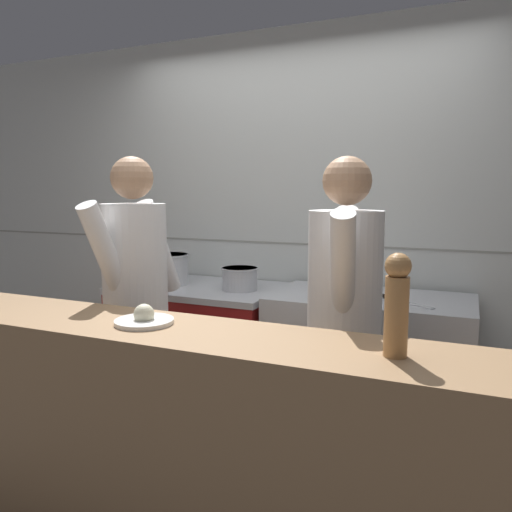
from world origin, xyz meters
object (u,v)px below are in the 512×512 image
object	(u,v)px
oven_range	(200,348)
chef_sous	(344,318)
plated_dish_main	(144,319)
mixing_bowl_steel	(368,289)
sauce_pot	(240,278)
chefs_knife	(400,300)
chef_head_cook	(136,297)
stock_pot	(169,268)
pepper_mill	(397,303)

from	to	relation	value
oven_range	chef_sous	world-z (taller)	chef_sous
plated_dish_main	mixing_bowl_steel	bearing A→B (deg)	63.05
sauce_pot	chefs_knife	bearing A→B (deg)	-3.33
chef_sous	chef_head_cook	bearing A→B (deg)	172.23
oven_range	plated_dish_main	distance (m)	1.48
stock_pot	mixing_bowl_steel	size ratio (longest dim) A/B	1.40
oven_range	chef_sous	bearing A→B (deg)	-30.24
chef_sous	chefs_knife	bearing A→B (deg)	62.61
chef_sous	pepper_mill	bearing A→B (deg)	-73.94
stock_pot	mixing_bowl_steel	xyz separation A→B (m)	(1.35, 0.04, -0.05)
mixing_bowl_steel	pepper_mill	distance (m)	1.35
stock_pot	chef_head_cook	size ratio (longest dim) A/B	0.17
mixing_bowl_steel	chef_sous	size ratio (longest dim) A/B	0.12
oven_range	mixing_bowl_steel	size ratio (longest dim) A/B	5.48
mixing_bowl_steel	sauce_pot	bearing A→B (deg)	-178.25
stock_pot	chefs_knife	world-z (taller)	stock_pot
stock_pot	mixing_bowl_steel	distance (m)	1.35
mixing_bowl_steel	chef_head_cook	xyz separation A→B (m)	(-1.11, -0.73, 0.00)
oven_range	chef_head_cook	world-z (taller)	chef_head_cook
oven_range	sauce_pot	size ratio (longest dim) A/B	4.58
chefs_knife	plated_dish_main	distance (m)	1.47
plated_dish_main	sauce_pot	bearing A→B (deg)	97.63
chefs_knife	chef_sous	xyz separation A→B (m)	(-0.18, -0.59, 0.02)
oven_range	pepper_mill	xyz separation A→B (m)	(1.46, -1.29, 0.72)
sauce_pot	chefs_knife	distance (m)	1.02
sauce_pot	chef_sous	world-z (taller)	chef_sous
sauce_pot	mixing_bowl_steel	size ratio (longest dim) A/B	1.20
pepper_mill	chef_sous	size ratio (longest dim) A/B	0.20
oven_range	plated_dish_main	world-z (taller)	plated_dish_main
chefs_knife	chef_head_cook	size ratio (longest dim) A/B	0.19
mixing_bowl_steel	chef_sous	world-z (taller)	chef_sous
mixing_bowl_steel	chef_sous	distance (m)	0.67
stock_pot	plated_dish_main	distance (m)	1.42
stock_pot	mixing_bowl_steel	bearing A→B (deg)	1.84
sauce_pot	stock_pot	bearing A→B (deg)	-178.01
mixing_bowl_steel	pepper_mill	bearing A→B (deg)	-75.71
sauce_pot	chef_head_cook	size ratio (longest dim) A/B	0.14
oven_range	chefs_knife	world-z (taller)	chefs_knife
pepper_mill	oven_range	bearing A→B (deg)	138.61
chef_head_cook	stock_pot	bearing A→B (deg)	114.17
mixing_bowl_steel	chefs_knife	size ratio (longest dim) A/B	0.62
stock_pot	pepper_mill	distance (m)	2.10
stock_pot	chef_sous	xyz separation A→B (m)	(1.37, -0.63, -0.06)
stock_pot	plated_dish_main	world-z (taller)	stock_pot
sauce_pot	mixing_bowl_steel	bearing A→B (deg)	1.75
plated_dish_main	stock_pot	bearing A→B (deg)	119.36
stock_pot	plated_dish_main	xyz separation A→B (m)	(0.70, -1.24, 0.01)
sauce_pot	chefs_knife	world-z (taller)	sauce_pot
stock_pot	pepper_mill	size ratio (longest dim) A/B	0.84
chef_head_cook	plated_dish_main	bearing A→B (deg)	-45.56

